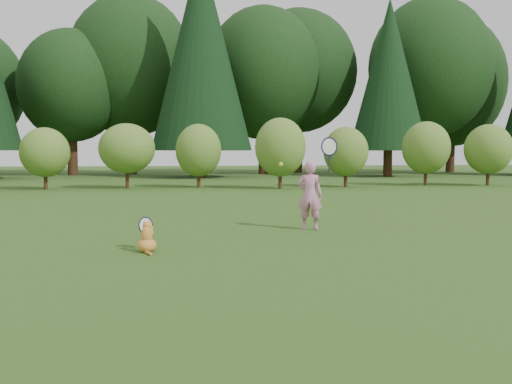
{
  "coord_description": "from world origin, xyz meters",
  "views": [
    {
      "loc": [
        -1.24,
        -9.1,
        1.4
      ],
      "look_at": [
        0.2,
        0.8,
        0.7
      ],
      "focal_mm": 40.0,
      "sensor_mm": 36.0,
      "label": 1
    }
  ],
  "objects": [
    {
      "name": "shrub_row",
      "position": [
        0.0,
        13.0,
        1.4
      ],
      "size": [
        28.0,
        3.0,
        2.8
      ],
      "primitive_type": null,
      "color": "#4E6720",
      "rests_on": "ground"
    },
    {
      "name": "child",
      "position": [
        1.21,
        0.91,
        0.65
      ],
      "size": [
        0.74,
        0.48,
        1.86
      ],
      "rotation": [
        0.0,
        0.0,
        2.72
      ],
      "color": "pink",
      "rests_on": "ground"
    },
    {
      "name": "tennis_ball",
      "position": [
        0.6,
        0.55,
        1.19
      ],
      "size": [
        0.08,
        0.08,
        0.08
      ],
      "color": "#C3E91B",
      "rests_on": "ground"
    },
    {
      "name": "woodland_backdrop",
      "position": [
        0.0,
        23.0,
        7.5
      ],
      "size": [
        48.0,
        10.0,
        15.0
      ],
      "primitive_type": null,
      "color": "black",
      "rests_on": "ground"
    },
    {
      "name": "ground",
      "position": [
        0.0,
        0.0,
        0.0
      ],
      "size": [
        100.0,
        100.0,
        0.0
      ],
      "primitive_type": "plane",
      "color": "#234914",
      "rests_on": "ground"
    },
    {
      "name": "cat",
      "position": [
        -1.62,
        -1.02,
        0.23
      ],
      "size": [
        0.34,
        0.6,
        0.61
      ],
      "rotation": [
        0.0,
        0.0,
        -0.11
      ],
      "color": "orange",
      "rests_on": "ground"
    }
  ]
}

